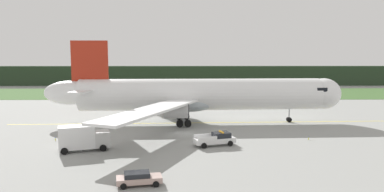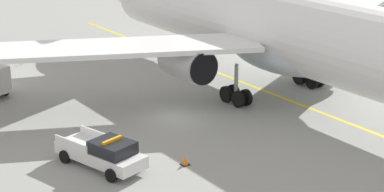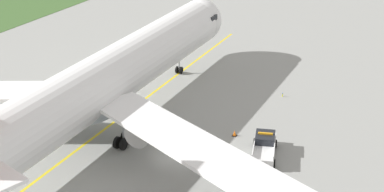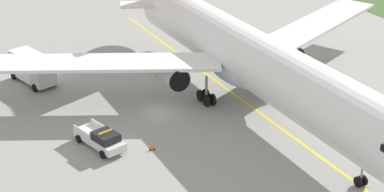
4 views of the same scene
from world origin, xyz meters
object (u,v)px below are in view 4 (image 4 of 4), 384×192
at_px(airliner, 252,60).
at_px(ops_pickup_truck, 101,139).
at_px(catering_truck, 32,68).
at_px(apron_cone, 152,147).

bearing_deg(airliner, ops_pickup_truck, -82.78).
relative_size(airliner, ops_pickup_truck, 9.00).
bearing_deg(ops_pickup_truck, airliner, 97.22).
relative_size(airliner, catering_truck, 7.92).
bearing_deg(apron_cone, ops_pickup_truck, -119.26).
distance_m(airliner, ops_pickup_truck, 17.21).
bearing_deg(apron_cone, airliner, 109.22).
bearing_deg(airliner, catering_truck, -128.90).
relative_size(ops_pickup_truck, catering_truck, 0.88).
xyz_separation_m(airliner, ops_pickup_truck, (2.10, -16.55, -4.21)).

